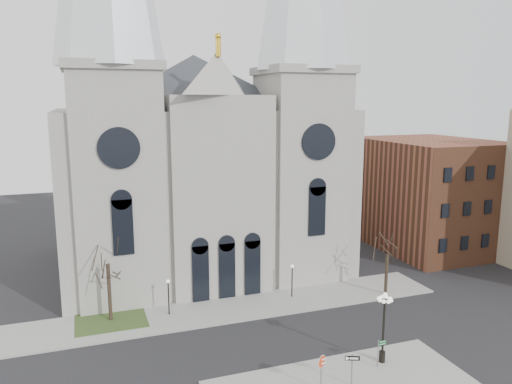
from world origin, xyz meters
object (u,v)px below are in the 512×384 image
object	(u,v)px
stop_sign	(321,365)
globe_lamp	(384,319)
street_name_sign	(379,351)
one_way_sign	(352,365)

from	to	relation	value
stop_sign	globe_lamp	distance (m)	6.35
stop_sign	street_name_sign	world-z (taller)	stop_sign
globe_lamp	one_way_sign	distance (m)	4.58
stop_sign	one_way_sign	bearing A→B (deg)	-14.23
stop_sign	street_name_sign	size ratio (longest dim) A/B	1.24
globe_lamp	street_name_sign	bearing A→B (deg)	-141.24
stop_sign	street_name_sign	xyz separation A→B (m)	(5.26, 1.26, -0.58)
one_way_sign	stop_sign	bearing A→B (deg)	-163.19
street_name_sign	globe_lamp	bearing A→B (deg)	37.36
globe_lamp	one_way_sign	xyz separation A→B (m)	(-3.70, -1.96, -1.84)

